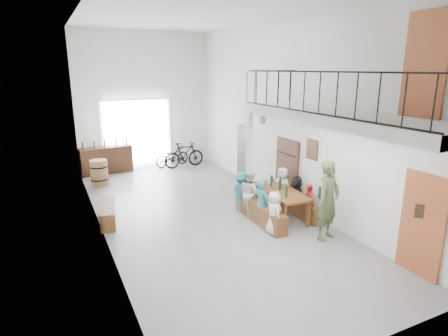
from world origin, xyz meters
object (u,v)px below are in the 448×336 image
side_bench (108,212)px  bicycle_near (172,156)px  bench_inner (260,213)px  host_standing (328,200)px  serving_counter (106,160)px  oak_barrel (99,173)px  tasting_table (281,193)px

side_bench → bicycle_near: bearing=55.1°
bench_inner → host_standing: (0.93, -1.58, 0.73)m
serving_counter → oak_barrel: bearing=-113.2°
tasting_table → host_standing: bearing=-75.8°
tasting_table → bicycle_near: (-0.95, 6.76, -0.28)m
tasting_table → bicycle_near: bicycle_near is taller
oak_barrel → serving_counter: serving_counter is taller
oak_barrel → tasting_table: bearing=-52.0°
side_bench → serving_counter: bearing=81.5°
tasting_table → oak_barrel: oak_barrel is taller
tasting_table → host_standing: size_ratio=1.06×
tasting_table → side_bench: bearing=163.0°
host_standing → bicycle_near: size_ratio=1.20×
tasting_table → bench_inner: 0.82m
tasting_table → bench_inner: (-0.68, -0.03, -0.45)m
bench_inner → serving_counter: 7.50m
bicycle_near → side_bench: bearing=128.3°
bench_inner → oak_barrel: bearing=123.7°
bench_inner → side_bench: bearing=154.3°
side_bench → host_standing: size_ratio=0.87×
side_bench → host_standing: 5.82m
bicycle_near → serving_counter: bearing=71.3°
host_standing → bicycle_near: host_standing is taller
side_bench → serving_counter: 5.10m
host_standing → tasting_table: bearing=78.9°
serving_counter → host_standing: host_standing is taller
tasting_table → bicycle_near: size_ratio=1.27×
serving_counter → side_bench: bearing=-104.4°
bench_inner → side_bench: size_ratio=1.29×
oak_barrel → bicycle_near: oak_barrel is taller
serving_counter → bicycle_near: bearing=-7.8°
serving_counter → bicycle_near: size_ratio=1.23×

